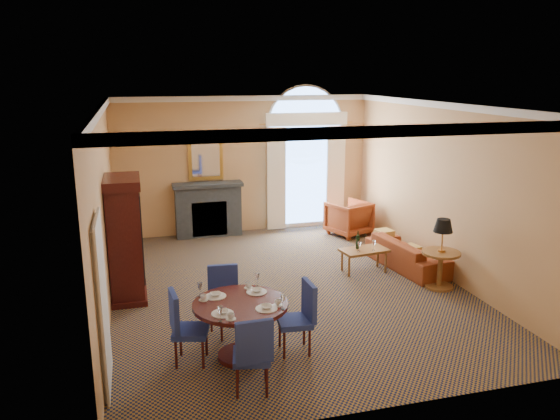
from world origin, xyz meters
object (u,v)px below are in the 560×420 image
object	(u,v)px
armoire	(125,240)
dining_table	(241,317)
sofa	(408,254)
side_table	(442,247)
coffee_table	(364,251)
armchair	(348,218)

from	to	relation	value
armoire	dining_table	world-z (taller)	armoire
dining_table	sofa	world-z (taller)	dining_table
side_table	armoire	bearing A→B (deg)	169.02
coffee_table	armchair	bearing A→B (deg)	67.10
dining_table	side_table	size ratio (longest dim) A/B	1.02
armoire	armchair	xyz separation A→B (m)	(5.00, 2.45, -0.60)
dining_table	coffee_table	size ratio (longest dim) A/B	1.34
sofa	armoire	bearing A→B (deg)	82.50
armoire	dining_table	bearing A→B (deg)	-60.13
sofa	armchair	bearing A→B (deg)	-1.60
coffee_table	side_table	distance (m)	1.51
dining_table	side_table	distance (m)	4.15
armoire	dining_table	xyz separation A→B (m)	(1.45, -2.53, -0.41)
dining_table	sofa	distance (m)	4.62
dining_table	sofa	xyz separation A→B (m)	(3.82, 2.58, -0.30)
dining_table	armchair	size ratio (longest dim) A/B	1.43
dining_table	armchair	world-z (taller)	dining_table
sofa	armchair	xyz separation A→B (m)	(-0.27, 2.40, 0.12)
dining_table	armchair	xyz separation A→B (m)	(3.55, 4.97, -0.19)
armoire	sofa	world-z (taller)	armoire
armoire	side_table	bearing A→B (deg)	-10.98
armoire	armchair	distance (m)	5.60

